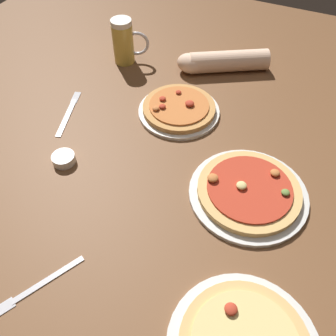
# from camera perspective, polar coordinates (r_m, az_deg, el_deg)

# --- Properties ---
(ground_plane) EXTENTS (2.40, 2.40, 0.03)m
(ground_plane) POSITION_cam_1_polar(r_m,az_deg,el_deg) (1.07, 0.00, -1.23)
(ground_plane) COLOR brown
(pizza_plate_far) EXTENTS (0.28, 0.28, 0.05)m
(pizza_plate_far) POSITION_cam_1_polar(r_m,az_deg,el_deg) (1.24, 1.73, 9.29)
(pizza_plate_far) COLOR silver
(pizza_plate_far) RESTS_ON ground_plane
(pizza_plate_side) EXTENTS (0.33, 0.33, 0.05)m
(pizza_plate_side) POSITION_cam_1_polar(r_m,az_deg,el_deg) (1.02, 12.57, -3.65)
(pizza_plate_side) COLOR silver
(pizza_plate_side) RESTS_ON ground_plane
(beer_mug_dark) EXTENTS (0.13, 0.09, 0.17)m
(beer_mug_dark) POSITION_cam_1_polar(r_m,az_deg,el_deg) (1.47, -6.91, 19.14)
(beer_mug_dark) COLOR gold
(beer_mug_dark) RESTS_ON ground_plane
(ramekin_sauce) EXTENTS (0.07, 0.07, 0.03)m
(ramekin_sauce) POSITION_cam_1_polar(r_m,az_deg,el_deg) (1.12, -16.11, 1.39)
(ramekin_sauce) COLOR white
(ramekin_sauce) RESTS_ON ground_plane
(fork_left) EXTENTS (0.12, 0.20, 0.01)m
(fork_left) POSITION_cam_1_polar(r_m,az_deg,el_deg) (0.93, -19.74, -17.02)
(fork_left) COLOR silver
(fork_left) RESTS_ON ground_plane
(knife_right) EXTENTS (0.09, 0.23, 0.01)m
(knife_right) POSITION_cam_1_polar(r_m,az_deg,el_deg) (1.29, -15.38, 8.44)
(knife_right) COLOR silver
(knife_right) RESTS_ON ground_plane
(diner_arm) EXTENTS (0.33, 0.22, 0.08)m
(diner_arm) POSITION_cam_1_polar(r_m,az_deg,el_deg) (1.44, 8.14, 16.25)
(diner_arm) COLOR beige
(diner_arm) RESTS_ON ground_plane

